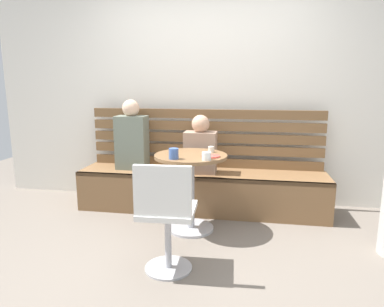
# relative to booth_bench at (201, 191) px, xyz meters

# --- Properties ---
(ground) EXTENTS (8.00, 8.00, 0.00)m
(ground) POSITION_rel_booth_bench_xyz_m (0.00, -1.20, -0.22)
(ground) COLOR #70665B
(back_wall) EXTENTS (5.20, 0.10, 2.90)m
(back_wall) POSITION_rel_booth_bench_xyz_m (0.00, 0.44, 1.23)
(back_wall) COLOR white
(back_wall) RESTS_ON ground
(booth_bench) EXTENTS (2.70, 0.52, 0.44)m
(booth_bench) POSITION_rel_booth_bench_xyz_m (0.00, 0.00, 0.00)
(booth_bench) COLOR brown
(booth_bench) RESTS_ON ground
(booth_backrest) EXTENTS (2.65, 0.04, 0.66)m
(booth_backrest) POSITION_rel_booth_bench_xyz_m (0.00, 0.24, 0.56)
(booth_backrest) COLOR brown
(booth_backrest) RESTS_ON booth_bench
(cafe_table) EXTENTS (0.68, 0.68, 0.74)m
(cafe_table) POSITION_rel_booth_bench_xyz_m (-0.02, -0.54, 0.30)
(cafe_table) COLOR #ADADB2
(cafe_table) RESTS_ON ground
(white_chair) EXTENTS (0.42, 0.42, 0.85)m
(white_chair) POSITION_rel_booth_bench_xyz_m (-0.06, -1.35, 0.24)
(white_chair) COLOR #ADADB2
(white_chair) RESTS_ON ground
(person_adult) EXTENTS (0.34, 0.22, 0.78)m
(person_adult) POSITION_rel_booth_bench_xyz_m (-0.79, 0.02, 0.57)
(person_adult) COLOR slate
(person_adult) RESTS_ON booth_bench
(person_child_left) EXTENTS (0.34, 0.22, 0.62)m
(person_child_left) POSITION_rel_booth_bench_xyz_m (-0.01, -0.03, 0.49)
(person_child_left) COLOR #9E7F6B
(person_child_left) RESTS_ON booth_bench
(cup_espresso_small) EXTENTS (0.06, 0.06, 0.05)m
(cup_espresso_small) POSITION_rel_booth_bench_xyz_m (0.15, -0.39, 0.55)
(cup_espresso_small) COLOR silver
(cup_espresso_small) RESTS_ON cafe_table
(cup_ceramic_white) EXTENTS (0.08, 0.08, 0.07)m
(cup_ceramic_white) POSITION_rel_booth_bench_xyz_m (0.15, -0.75, 0.55)
(cup_ceramic_white) COLOR white
(cup_ceramic_white) RESTS_ON cafe_table
(cup_mug_blue) EXTENTS (0.08, 0.08, 0.09)m
(cup_mug_blue) POSITION_rel_booth_bench_xyz_m (-0.14, -0.76, 0.57)
(cup_mug_blue) COLOR #3D5B9E
(cup_mug_blue) RESTS_ON cafe_table
(plate_small) EXTENTS (0.17, 0.17, 0.01)m
(plate_small) POSITION_rel_booth_bench_xyz_m (0.17, -0.61, 0.52)
(plate_small) COLOR #DB4C42
(plate_small) RESTS_ON cafe_table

